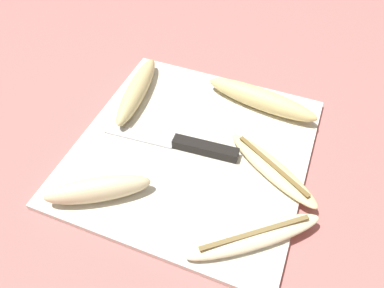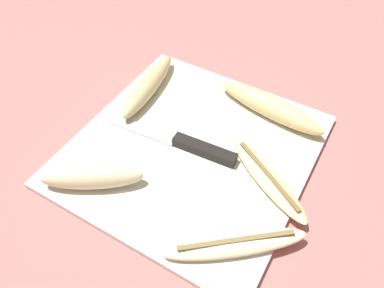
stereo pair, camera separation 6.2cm
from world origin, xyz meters
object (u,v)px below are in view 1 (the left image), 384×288
Objects in this scene: banana_golden_short at (261,99)px; banana_ripe_center at (272,169)px; banana_spotted_left at (137,90)px; banana_bright_far at (254,236)px; banana_cream_curved at (98,189)px; knife at (193,147)px.

banana_golden_short is 0.15m from banana_ripe_center.
banana_bright_far is (-0.20, -0.28, -0.01)m from banana_spotted_left.
banana_cream_curved reaches higher than banana_golden_short.
banana_spotted_left is 0.35m from banana_bright_far.
knife is 1.56× the size of banana_cream_curved.
banana_bright_far is at bearing -125.77° from banana_spotted_left.
banana_golden_short reaches higher than banana_bright_far.
banana_bright_far is 0.27m from banana_golden_short.
knife is 1.22× the size of banana_spotted_left.
banana_ripe_center is at bearing -158.41° from banana_golden_short.
knife is 0.17m from banana_cream_curved.
knife is at bearing -119.36° from banana_spotted_left.
banana_golden_short is at bearing 12.97° from banana_bright_far.
banana_golden_short is 1.21× the size of banana_ripe_center.
banana_spotted_left is at bearing 73.89° from banana_ripe_center.
banana_cream_curved is (-0.22, -0.05, 0.00)m from banana_spotted_left.
banana_bright_far is at bearing -167.03° from banana_golden_short.
banana_cream_curved is (-0.02, 0.23, 0.01)m from banana_bright_far.
banana_cream_curved is 0.27m from banana_ripe_center.
knife is at bearing 48.39° from banana_bright_far.
banana_ripe_center is (0.00, -0.13, 0.00)m from knife.
banana_cream_curved is at bearing 121.55° from banana_ripe_center.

